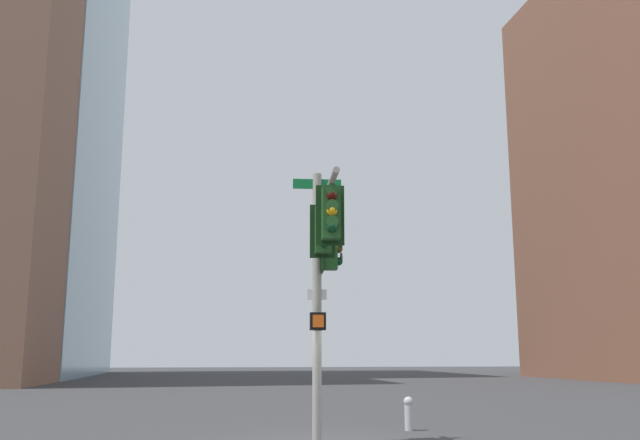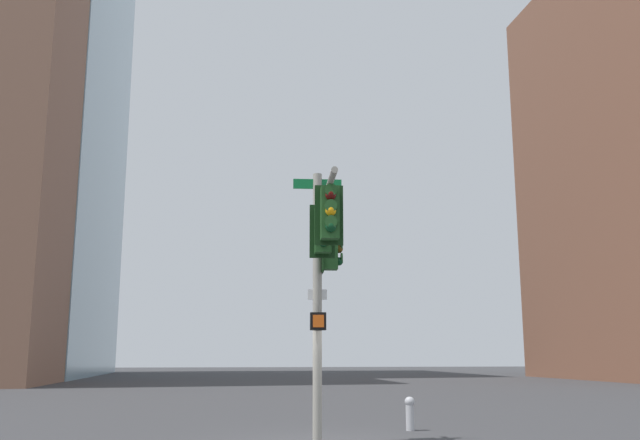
% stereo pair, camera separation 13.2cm
% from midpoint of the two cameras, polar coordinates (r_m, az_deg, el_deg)
% --- Properties ---
extents(signal_pole_assembly, '(5.00, 1.19, 6.26)m').
position_cam_midpoint_polar(signal_pole_assembly, '(15.32, 0.05, -2.99)').
color(signal_pole_assembly, '#9E998C').
rests_on(signal_pole_assembly, ground_plane).
extents(fire_hydrant, '(0.34, 0.26, 0.87)m').
position_cam_midpoint_polar(fire_hydrant, '(19.19, 7.07, -15.35)').
color(fire_hydrant, '#B2B2B7').
rests_on(fire_hydrant, ground_plane).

